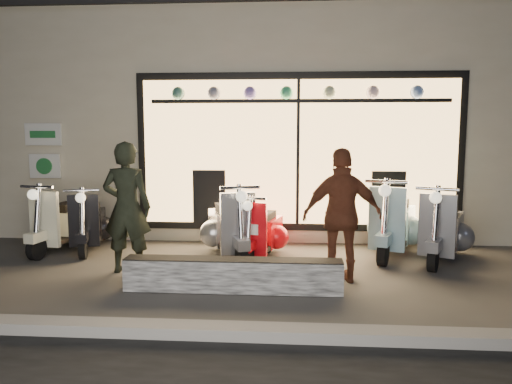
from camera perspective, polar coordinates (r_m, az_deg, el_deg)
ground at (r=6.75m, az=-2.06°, el=-9.50°), size 40.00×40.00×0.00m
kerb at (r=4.86m, az=-4.74°, el=-15.57°), size 40.00×0.25×0.12m
shop_building at (r=11.43m, az=0.67°, el=8.02°), size 10.20×6.23×4.20m
graffiti_barrier at (r=6.08m, az=-2.64°, el=-9.45°), size 2.61×0.28×0.40m
scooter_silver at (r=7.68m, az=-3.08°, el=-4.02°), size 0.84×1.55×1.11m
scooter_red at (r=7.64m, az=0.74°, el=-4.55°), size 0.64×1.35×0.96m
scooter_black at (r=8.61m, az=-18.52°, el=-3.45°), size 0.69×1.41×1.01m
scooter_cream at (r=8.70m, az=-20.77°, el=-3.28°), size 0.64×1.50×1.07m
scooter_blue at (r=8.13m, az=15.52°, el=-3.48°), size 0.91×1.63×1.17m
scooter_grey at (r=8.00m, az=20.60°, el=-4.04°), size 0.92×1.51×1.11m
man at (r=6.94m, az=-14.54°, el=-1.73°), size 0.65×0.43×1.78m
woman at (r=6.40m, az=9.84°, el=-2.68°), size 1.04×0.52×1.71m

